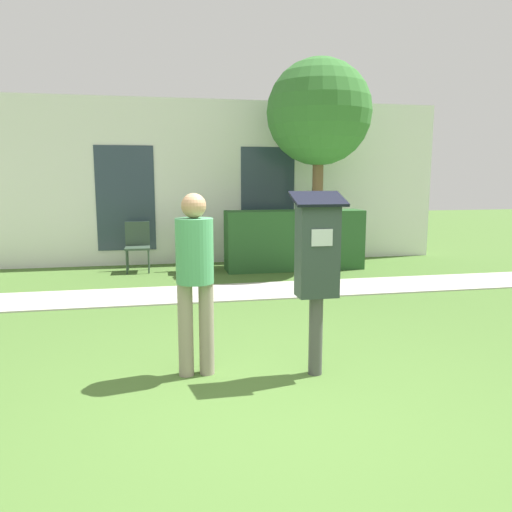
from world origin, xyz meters
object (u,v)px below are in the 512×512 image
at_px(person_standing, 195,270).
at_px(outdoor_chair_left, 138,242).
at_px(outdoor_chair_middle, 194,243).
at_px(parking_meter, 317,260).

xyz_separation_m(person_standing, outdoor_chair_left, (-0.66, 5.08, -0.40)).
height_order(person_standing, outdoor_chair_middle, person_standing).
relative_size(person_standing, outdoor_chair_middle, 1.76).
bearing_deg(person_standing, parking_meter, 7.70).
height_order(parking_meter, person_standing, parking_meter).
distance_m(outdoor_chair_left, outdoor_chair_middle, 1.03).
bearing_deg(outdoor_chair_middle, outdoor_chair_left, 162.37).
bearing_deg(outdoor_chair_left, outdoor_chair_middle, -6.60).
distance_m(parking_meter, outdoor_chair_middle, 5.11).
relative_size(parking_meter, person_standing, 1.01).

